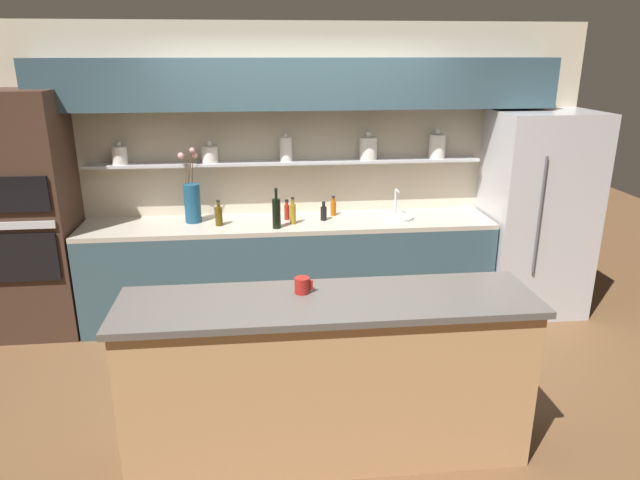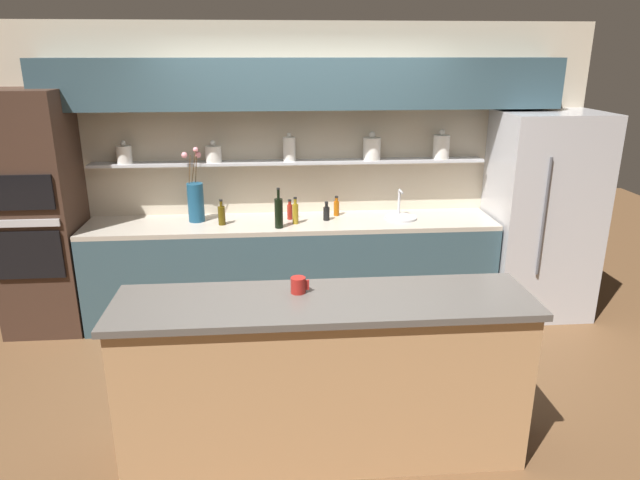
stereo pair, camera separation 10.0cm
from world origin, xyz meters
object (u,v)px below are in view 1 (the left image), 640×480
Objects in this scene: oven_tower at (32,216)px; flower_vase at (192,200)px; sink_fixture at (398,215)px; coffee_mug at (302,285)px; refrigerator at (536,214)px; bottle_wine_5 at (276,213)px; bottle_oil_2 at (293,213)px; bottle_sauce_3 at (324,213)px; bottle_sauce_1 at (333,207)px; bottle_sauce_4 at (287,211)px; bottle_oil_0 at (219,216)px.

flower_vase is at bearing 3.59° from oven_tower.
sink_fixture is 2.08m from coffee_mug.
refrigerator reaches higher than bottle_wine_5.
bottle_oil_2 reaches higher than coffee_mug.
coffee_mug is (2.13, -1.80, 0.03)m from oven_tower.
bottle_oil_2 is 0.19m from bottle_wine_5.
bottle_wine_5 is 3.25× the size of coffee_mug.
sink_fixture is 0.67m from bottle_sauce_3.
bottle_oil_2 reaches higher than bottle_sauce_1.
bottle_sauce_3 is 0.33m from bottle_sauce_4.
bottle_sauce_1 is 2.01m from coffee_mug.
refrigerator is 2.29m from bottle_sauce_4.
oven_tower is at bearing -176.41° from flower_vase.
bottle_sauce_1 is 1.00× the size of bottle_sauce_4.
refrigerator reaches higher than bottle_sauce_4.
oven_tower is 11.38× the size of bottle_sauce_1.
coffee_mug reaches higher than bottle_sauce_4.
sink_fixture is 1.19× the size of bottle_oil_2.
refrigerator is 11.00× the size of bottle_sauce_3.
oven_tower is 3.14m from sink_fixture.
refrigerator reaches higher than sink_fixture.
coffee_mug reaches higher than bottle_sauce_1.
bottle_oil_2 is 0.15m from bottle_sauce_4.
bottle_wine_5 is (0.49, -0.13, 0.05)m from bottle_oil_0.
bottle_sauce_1 is 1.70× the size of coffee_mug.
flower_vase is 1.26m from bottle_sauce_1.
bottle_oil_2 reaches higher than bottle_sauce_3.
coffee_mug is (0.81, -1.89, -0.05)m from flower_vase.
bottle_sauce_1 is (1.25, 0.08, -0.12)m from flower_vase.
bottle_sauce_4 is (-0.04, 0.14, -0.02)m from bottle_oil_2.
refrigerator is 2.90m from coffee_mug.
bottle_oil_0 is 1.25× the size of bottle_sauce_4.
bottle_wine_5 reaches higher than sink_fixture.
bottle_oil_0 is 1.24× the size of bottle_sauce_1.
sink_fixture reaches higher than bottle_oil_0.
bottle_sauce_3 is 1.85m from coffee_mug.
oven_tower is at bearing 178.15° from bottle_oil_2.
bottle_oil_2 is (0.87, -0.15, -0.10)m from flower_vase.
bottle_oil_2 reaches higher than bottle_oil_0.
bottle_oil_0 is at bearing -168.36° from bottle_sauce_1.
sink_fixture is at bearing -3.41° from bottle_sauce_4.
bottle_oil_2 is 1.73m from coffee_mug.
coffee_mug is (-1.01, -1.82, 0.12)m from sink_fixture.
bottle_wine_5 reaches higher than coffee_mug.
bottle_wine_5 reaches higher than bottle_oil_0.
bottle_sauce_4 is at bearing 177.28° from refrigerator.
oven_tower is 2.57m from bottle_sauce_1.
refrigerator is 1.96m from bottle_sauce_3.
sink_fixture is at bearing 10.05° from bottle_wine_5.
bottle_sauce_1 is at bearing 77.39° from coffee_mug.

